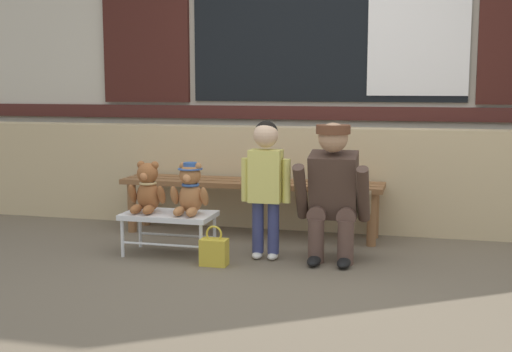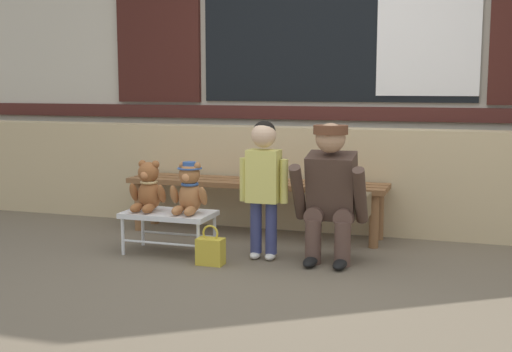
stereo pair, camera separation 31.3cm
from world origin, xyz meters
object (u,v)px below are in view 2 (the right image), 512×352
Objects in this scene: teddy_bear_plain at (148,188)px; teddy_bear_with_hat at (189,189)px; wooden_bench_long at (255,189)px; handbag_on_ground at (211,251)px; small_display_bench at (169,216)px; adult_crouching at (332,192)px; child_standing at (264,174)px.

teddy_bear_plain is 0.32m from teddy_bear_with_hat.
wooden_bench_long is 7.72× the size of handbag_on_ground.
teddy_bear_plain is 0.70m from handbag_on_ground.
teddy_bear_with_hat is at bearing 139.75° from handbag_on_ground.
small_display_bench is 0.48m from handbag_on_ground.
teddy_bear_plain is at bearing -174.51° from adult_crouching.
adult_crouching is at bearing 23.50° from handbag_on_ground.
teddy_bear_plain is (-0.16, 0.00, 0.20)m from small_display_bench.
teddy_bear_plain is 0.86m from child_standing.
adult_crouching is (0.46, 0.07, -0.11)m from child_standing.
child_standing reaches higher than teddy_bear_plain.
child_standing is at bearing -171.58° from adult_crouching.
adult_crouching is 0.91m from handbag_on_ground.
child_standing is (0.29, -0.69, 0.22)m from wooden_bench_long.
wooden_bench_long is at bearing 89.82° from handbag_on_ground.
child_standing reaches higher than handbag_on_ground.
adult_crouching is at bearing 7.19° from teddy_bear_with_hat.
teddy_bear_plain reaches higher than wooden_bench_long.
small_display_bench is at bearing -179.23° from teddy_bear_with_hat.
handbag_on_ground is at bearing -90.18° from wooden_bench_long.
handbag_on_ground is (0.56, -0.20, -0.37)m from teddy_bear_plain.
teddy_bear_with_hat is at bearing 0.13° from teddy_bear_plain.
adult_crouching is at bearing 8.42° from child_standing.
teddy_bear_with_hat is (0.16, 0.00, 0.21)m from small_display_bench.
adult_crouching reaches higher than small_display_bench.
child_standing is at bearing 3.87° from teddy_bear_plain.
adult_crouching is (1.16, 0.13, 0.21)m from small_display_bench.
handbag_on_ground is (-0.29, -0.26, -0.50)m from child_standing.
small_display_bench is 2.35× the size of handbag_on_ground.
wooden_bench_long is 0.98m from adult_crouching.
small_display_bench is at bearing -118.30° from wooden_bench_long.
teddy_bear_plain reaches higher than small_display_bench.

